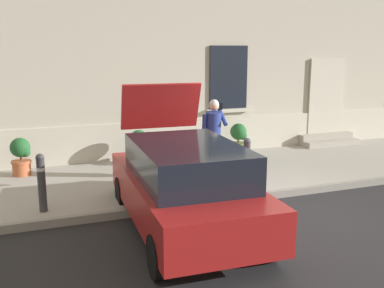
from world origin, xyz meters
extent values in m
plane|color=#232326|center=(0.00, 0.00, 0.00)|extent=(80.00, 80.00, 0.00)
cube|color=#99968E|center=(0.00, 2.80, 0.07)|extent=(24.00, 3.60, 0.15)
cube|color=gray|center=(0.00, 0.94, 0.07)|extent=(24.00, 0.12, 0.15)
cube|color=#B2AD9E|center=(0.00, 5.30, 3.75)|extent=(24.00, 1.40, 7.50)
cube|color=#BCB7A8|center=(0.00, 4.58, 0.55)|extent=(24.00, 0.08, 1.10)
cube|color=#1E472D|center=(4.24, 4.57, 1.52)|extent=(1.00, 0.08, 2.10)
cube|color=#BCB7A8|center=(4.24, 4.55, 1.57)|extent=(1.16, 0.06, 2.24)
cube|color=black|center=(1.04, 4.57, 2.20)|extent=(1.10, 0.06, 1.70)
cube|color=#BCB7A8|center=(1.04, 4.54, 1.30)|extent=(1.30, 0.12, 0.10)
cube|color=#9E998E|center=(4.24, 4.12, 0.23)|extent=(1.78, 0.32, 0.16)
cube|color=#9E998E|center=(4.24, 4.44, 0.31)|extent=(1.78, 0.32, 0.32)
cube|color=maroon|center=(-1.85, 0.02, 0.62)|extent=(1.90, 4.06, 0.64)
cube|color=black|center=(-1.85, -0.13, 1.22)|extent=(1.63, 2.46, 0.56)
cube|color=black|center=(-1.77, 2.03, 0.40)|extent=(1.67, 0.16, 0.20)
cube|color=yellow|center=(-1.77, 2.03, 0.58)|extent=(0.52, 0.04, 0.12)
cube|color=#B21414|center=(-2.52, 2.05, 0.84)|extent=(0.16, 0.05, 0.18)
cube|color=#B21414|center=(-1.02, 2.00, 0.84)|extent=(0.16, 0.05, 0.18)
cube|color=maroon|center=(-1.80, 1.47, 1.90)|extent=(1.50, 0.42, 0.87)
cylinder|color=black|center=(-2.70, -1.35, 0.30)|extent=(0.22, 0.61, 0.60)
cylinder|color=black|center=(-1.11, -1.41, 0.30)|extent=(0.22, 0.61, 0.60)
cylinder|color=black|center=(-2.59, 1.45, 0.30)|extent=(0.22, 0.61, 0.60)
cylinder|color=black|center=(-1.00, 1.38, 0.30)|extent=(0.22, 0.61, 0.60)
cylinder|color=#333338|center=(-0.02, 1.35, 0.62)|extent=(0.14, 0.14, 0.95)
sphere|color=#333338|center=(-0.02, 1.35, 1.12)|extent=(0.15, 0.15, 0.15)
cylinder|color=silver|center=(-0.02, 1.35, 0.92)|extent=(0.15, 0.15, 0.06)
cylinder|color=#333338|center=(-4.01, 1.35, 0.62)|extent=(0.14, 0.14, 0.95)
sphere|color=#333338|center=(-4.01, 1.35, 1.12)|extent=(0.15, 0.15, 0.15)
cylinder|color=silver|center=(-4.01, 1.35, 0.92)|extent=(0.15, 0.15, 0.06)
cylinder|color=navy|center=(-0.51, 2.24, 0.60)|extent=(0.15, 0.15, 0.82)
cube|color=black|center=(-0.51, 2.30, 0.20)|extent=(0.12, 0.28, 0.10)
cylinder|color=navy|center=(-0.29, 2.24, 0.60)|extent=(0.15, 0.15, 0.82)
cube|color=black|center=(-0.29, 2.30, 0.20)|extent=(0.12, 0.28, 0.10)
cylinder|color=navy|center=(-0.40, 2.22, 1.32)|extent=(0.34, 0.38, 0.64)
sphere|color=tan|center=(-0.40, 2.19, 1.77)|extent=(0.22, 0.22, 0.22)
sphere|color=silver|center=(-0.40, 2.19, 1.80)|extent=(0.21, 0.21, 0.21)
cylinder|color=navy|center=(-0.62, 2.20, 1.31)|extent=(0.09, 0.13, 0.57)
cylinder|color=navy|center=(-0.20, 2.20, 1.53)|extent=(0.09, 0.44, 0.39)
cube|color=black|center=(-0.25, 2.17, 1.75)|extent=(0.07, 0.02, 0.15)
cylinder|color=#B25B38|center=(-4.37, 3.96, 0.32)|extent=(0.40, 0.40, 0.34)
cylinder|color=#B25B38|center=(-4.37, 3.96, 0.46)|extent=(0.44, 0.44, 0.05)
cylinder|color=#47331E|center=(-4.37, 3.96, 0.61)|extent=(0.04, 0.04, 0.24)
sphere|color=#1E5628|center=(-4.37, 3.96, 0.79)|extent=(0.44, 0.44, 0.44)
sphere|color=#1E5628|center=(-4.27, 3.91, 0.69)|extent=(0.24, 0.24, 0.24)
cylinder|color=#2D2D30|center=(-1.63, 4.00, 0.32)|extent=(0.40, 0.40, 0.34)
cylinder|color=#2D2D30|center=(-1.63, 4.00, 0.46)|extent=(0.44, 0.44, 0.05)
cylinder|color=#47331E|center=(-1.63, 4.00, 0.61)|extent=(0.04, 0.04, 0.24)
sphere|color=#1E5628|center=(-1.63, 4.00, 0.79)|extent=(0.44, 0.44, 0.44)
sphere|color=#1E5628|center=(-1.53, 3.95, 0.69)|extent=(0.24, 0.24, 0.24)
cylinder|color=#606B38|center=(1.11, 4.03, 0.32)|extent=(0.40, 0.40, 0.34)
cylinder|color=#606B38|center=(1.11, 4.03, 0.46)|extent=(0.44, 0.44, 0.05)
cylinder|color=#47331E|center=(1.11, 4.03, 0.61)|extent=(0.04, 0.04, 0.24)
sphere|color=#1E5628|center=(1.11, 4.03, 0.79)|extent=(0.44, 0.44, 0.44)
sphere|color=#1E5628|center=(1.21, 3.98, 0.69)|extent=(0.24, 0.24, 0.24)
camera|label=1|loc=(-4.17, -6.55, 2.94)|focal=41.76mm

